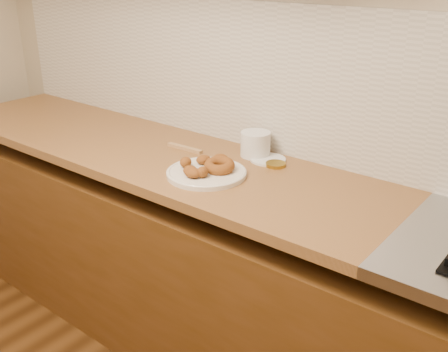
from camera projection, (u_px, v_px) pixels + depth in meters
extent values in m
cube|color=tan|center=(317.00, 46.00, 1.95)|extent=(4.00, 0.02, 2.70)
cube|color=#543115|center=(263.00, 300.00, 2.10)|extent=(3.60, 0.60, 0.77)
cube|color=#8E5E37|center=(143.00, 150.00, 2.28)|extent=(2.30, 0.62, 0.04)
cube|color=beige|center=(313.00, 87.00, 2.00)|extent=(3.60, 0.02, 0.60)
cylinder|color=beige|center=(206.00, 173.00, 1.96)|extent=(0.30, 0.30, 0.02)
torus|color=brown|center=(219.00, 166.00, 1.96)|extent=(0.17, 0.17, 0.05)
ellipsoid|color=brown|center=(203.00, 160.00, 2.02)|extent=(0.06, 0.07, 0.03)
ellipsoid|color=brown|center=(186.00, 162.00, 1.99)|extent=(0.05, 0.06, 0.04)
ellipsoid|color=brown|center=(190.00, 170.00, 1.92)|extent=(0.08, 0.08, 0.03)
ellipsoid|color=brown|center=(193.00, 173.00, 1.90)|extent=(0.07, 0.06, 0.04)
ellipsoid|color=brown|center=(220.00, 159.00, 2.01)|extent=(0.08, 0.07, 0.04)
ellipsoid|color=brown|center=(202.00, 172.00, 1.90)|extent=(0.04, 0.05, 0.04)
cylinder|color=silver|center=(255.00, 144.00, 2.14)|extent=(0.16, 0.16, 0.10)
cylinder|color=silver|center=(268.00, 159.00, 2.11)|extent=(0.17, 0.17, 0.01)
cylinder|color=olive|center=(276.00, 164.00, 2.05)|extent=(0.09, 0.09, 0.01)
cube|color=#A27A4B|center=(185.00, 148.00, 2.22)|extent=(0.18, 0.03, 0.01)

